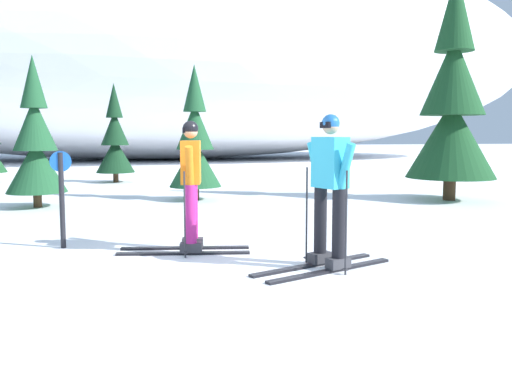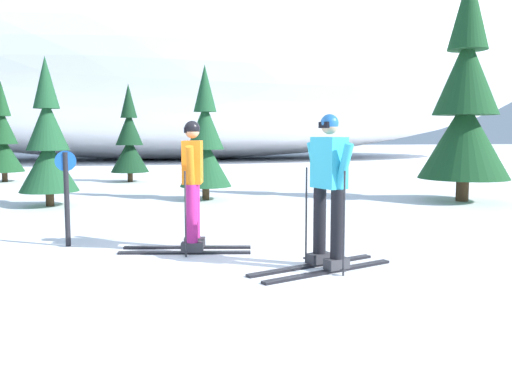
% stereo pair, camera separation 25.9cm
% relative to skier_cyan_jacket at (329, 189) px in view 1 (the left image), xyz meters
% --- Properties ---
extents(ground_plane, '(120.00, 120.00, 0.00)m').
position_rel_skier_cyan_jacket_xyz_m(ground_plane, '(-1.90, 0.28, -0.92)').
color(ground_plane, white).
extents(skier_cyan_jacket, '(1.80, 1.06, 1.77)m').
position_rel_skier_cyan_jacket_xyz_m(skier_cyan_jacket, '(0.00, 0.00, 0.00)').
color(skier_cyan_jacket, black).
rests_on(skier_cyan_jacket, ground).
extents(skier_orange_jacket, '(1.76, 0.78, 1.72)m').
position_rel_skier_cyan_jacket_xyz_m(skier_orange_jacket, '(-1.49, 1.16, -0.03)').
color(skier_orange_jacket, black).
rests_on(skier_orange_jacket, ground).
extents(pine_tree_center_left, '(1.22, 1.22, 3.17)m').
position_rel_skier_cyan_jacket_xyz_m(pine_tree_center_left, '(-4.30, 5.98, 0.40)').
color(pine_tree_center_left, '#47301E').
rests_on(pine_tree_center_left, ground).
extents(pine_tree_center_right, '(1.20, 1.20, 3.11)m').
position_rel_skier_cyan_jacket_xyz_m(pine_tree_center_right, '(-3.00, 11.47, 0.38)').
color(pine_tree_center_right, '#47301E').
rests_on(pine_tree_center_right, ground).
extents(pine_tree_right, '(1.21, 1.21, 3.13)m').
position_rel_skier_cyan_jacket_xyz_m(pine_tree_right, '(-0.94, 6.53, 0.39)').
color(pine_tree_right, '#47301E').
rests_on(pine_tree_right, ground).
extents(pine_tree_far_right, '(2.01, 2.01, 5.21)m').
position_rel_skier_cyan_jacket_xyz_m(pine_tree_far_right, '(4.84, 5.28, 1.26)').
color(pine_tree_far_right, '#47301E').
rests_on(pine_tree_far_right, ground).
extents(snow_ridge_background, '(47.85, 18.86, 12.62)m').
position_rel_skier_cyan_jacket_xyz_m(snow_ridge_background, '(-1.47, 25.92, 5.39)').
color(snow_ridge_background, white).
rests_on(snow_ridge_background, ground).
extents(trail_marker_post, '(0.28, 0.07, 1.32)m').
position_rel_skier_cyan_jacket_xyz_m(trail_marker_post, '(-3.18, 1.75, -0.17)').
color(trail_marker_post, black).
rests_on(trail_marker_post, ground).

